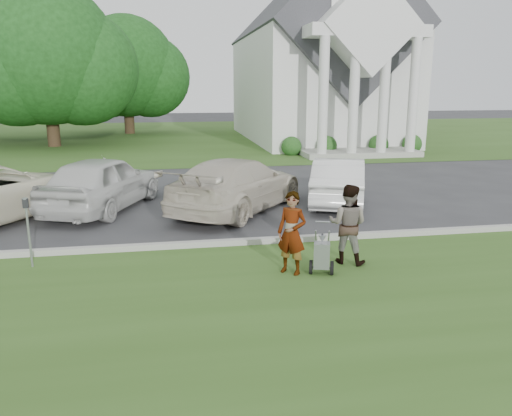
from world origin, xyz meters
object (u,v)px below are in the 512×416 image
object	(u,v)px
person_right	(348,225)
person_left	(292,234)
striping_cart	(322,256)
car_c	(237,184)
car_d	(338,181)
car_b	(102,183)
tree_left	(46,60)
parking_meter_near	(28,224)
tree_back	(126,71)
church	(317,51)

from	to	relation	value
person_right	person_left	bearing A→B (deg)	49.54
striping_cart	car_c	xyz separation A→B (m)	(-0.92, 5.50, 0.41)
car_c	car_d	world-z (taller)	car_c
person_left	car_b	xyz separation A→B (m)	(-4.32, 6.14, 0.01)
tree_left	car_b	world-z (taller)	tree_left
striping_cart	parking_meter_near	xyz separation A→B (m)	(-5.78, 1.40, 0.55)
parking_meter_near	car_b	size ratio (longest dim) A/B	0.30
striping_cart	car_b	size ratio (longest dim) A/B	0.21
tree_back	car_c	world-z (taller)	tree_back
church	parking_meter_near	size ratio (longest dim) A/B	16.33
tree_left	parking_meter_near	world-z (taller)	tree_left
church	person_right	distance (m)	25.50
church	car_b	xyz separation A→B (m)	(-12.07, -18.40, -5.11)
tree_back	person_right	bearing A→B (deg)	-78.05
tree_left	church	bearing A→B (deg)	3.79
car_b	parking_meter_near	bearing A→B (deg)	100.86
car_b	car_d	distance (m)	7.29
tree_left	car_d	xyz separation A→B (m)	(12.22, -17.67, -4.38)
car_b	car_d	world-z (taller)	car_b
church	car_d	world-z (taller)	church
striping_cart	parking_meter_near	distance (m)	5.97
tree_back	striping_cart	bearing A→B (deg)	-79.50
church	tree_left	bearing A→B (deg)	-176.21
striping_cart	person_right	xyz separation A→B (m)	(0.72, 0.54, 0.46)
striping_cart	car_d	xyz separation A→B (m)	(2.37, 5.88, 0.35)
tree_back	person_right	distance (m)	31.94
tree_back	car_b	size ratio (longest dim) A/B	1.96
tree_back	car_c	xyz separation A→B (m)	(4.92, -26.05, -3.94)
car_b	striping_cart	bearing A→B (deg)	148.93
parking_meter_near	car_b	bearing A→B (deg)	79.91
person_right	car_d	xyz separation A→B (m)	(1.65, 5.34, -0.11)
person_right	church	bearing A→B (deg)	-72.52
person_left	parking_meter_near	size ratio (longest dim) A/B	1.12
person_left	parking_meter_near	xyz separation A→B (m)	(-5.19, 1.26, 0.10)
striping_cart	person_right	bearing A→B (deg)	54.71
person_left	car_b	distance (m)	7.51
tree_left	striping_cart	size ratio (longest dim) A/B	10.41
tree_left	person_left	xyz separation A→B (m)	(9.26, -23.42, -4.28)
person_left	person_right	size ratio (longest dim) A/B	0.99
car_c	tree_back	bearing A→B (deg)	-42.24
church	person_right	xyz separation A→B (m)	(-6.45, -24.14, -5.10)
parking_meter_near	person_left	bearing A→B (deg)	-13.63
person_right	parking_meter_near	bearing A→B (deg)	24.90
parking_meter_near	car_c	xyz separation A→B (m)	(4.85, 4.11, -0.14)
church	car_c	size ratio (longest dim) A/B	4.43
tree_back	person_right	size ratio (longest dim) A/B	5.72
car_d	person_right	bearing A→B (deg)	93.57
tree_back	car_d	distance (m)	27.25
tree_back	church	bearing A→B (deg)	-27.85
person_left	car_d	xyz separation A→B (m)	(2.95, 5.74, -0.10)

